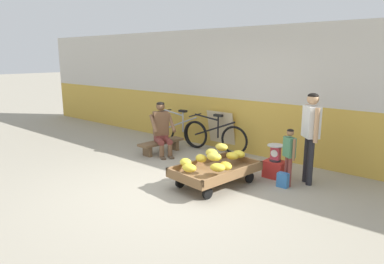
{
  "coord_description": "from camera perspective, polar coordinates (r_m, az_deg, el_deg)",
  "views": [
    {
      "loc": [
        3.61,
        -3.73,
        2.11
      ],
      "look_at": [
        -0.42,
        1.0,
        0.75
      ],
      "focal_mm": 32.52,
      "sensor_mm": 36.0,
      "label": 1
    }
  ],
  "objects": [
    {
      "name": "ground_plane",
      "position": [
        5.6,
        -3.4,
        -9.81
      ],
      "size": [
        80.0,
        80.0,
        0.0
      ],
      "primitive_type": "plane",
      "color": "gray"
    },
    {
      "name": "back_wall",
      "position": [
        7.55,
        11.74,
        6.37
      ],
      "size": [
        16.0,
        0.3,
        2.71
      ],
      "color": "gold",
      "rests_on": "ground"
    },
    {
      "name": "banana_cart",
      "position": [
        5.81,
        3.9,
        -6.47
      ],
      "size": [
        1.01,
        1.53,
        0.36
      ],
      "color": "brown",
      "rests_on": "ground"
    },
    {
      "name": "banana_pile",
      "position": [
        5.74,
        3.66,
        -4.37
      ],
      "size": [
        0.89,
        1.36,
        0.26
      ],
      "color": "gold",
      "rests_on": "banana_cart"
    },
    {
      "name": "low_bench",
      "position": [
        7.74,
        -5.08,
        -1.98
      ],
      "size": [
        0.39,
        1.12,
        0.27
      ],
      "color": "brown",
      "rests_on": "ground"
    },
    {
      "name": "vendor_seated",
      "position": [
        7.58,
        -4.96,
        0.56
      ],
      "size": [
        0.74,
        0.65,
        1.14
      ],
      "color": "brown",
      "rests_on": "ground"
    },
    {
      "name": "plastic_crate",
      "position": [
        6.36,
        13.41,
        -5.95
      ],
      "size": [
        0.36,
        0.28,
        0.3
      ],
      "color": "red",
      "rests_on": "ground"
    },
    {
      "name": "weighing_scale",
      "position": [
        6.27,
        13.55,
        -3.32
      ],
      "size": [
        0.3,
        0.3,
        0.29
      ],
      "color": "#28282D",
      "rests_on": "plastic_crate"
    },
    {
      "name": "bicycle_near_left",
      "position": [
        8.44,
        -2.02,
        0.32
      ],
      "size": [
        1.66,
        0.48,
        0.86
      ],
      "color": "black",
      "rests_on": "ground"
    },
    {
      "name": "bicycle_far_left",
      "position": [
        7.83,
        3.61,
        -0.65
      ],
      "size": [
        1.66,
        0.48,
        0.86
      ],
      "color": "black",
      "rests_on": "ground"
    },
    {
      "name": "sign_board",
      "position": [
        8.02,
        4.82,
        0.28
      ],
      "size": [
        0.7,
        0.22,
        0.88
      ],
      "color": "#C6B289",
      "rests_on": "ground"
    },
    {
      "name": "customer_adult",
      "position": [
        6.02,
        18.91,
        0.58
      ],
      "size": [
        0.37,
        0.37,
        1.53
      ],
      "color": "#232328",
      "rests_on": "ground"
    },
    {
      "name": "customer_child",
      "position": [
        5.89,
        15.65,
        -3.03
      ],
      "size": [
        0.27,
        0.21,
        0.96
      ],
      "color": "brown",
      "rests_on": "ground"
    },
    {
      "name": "shopping_bag",
      "position": [
        5.95,
        14.7,
        -7.62
      ],
      "size": [
        0.18,
        0.12,
        0.24
      ],
      "primitive_type": "cube",
      "color": "#3370B7",
      "rests_on": "ground"
    }
  ]
}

